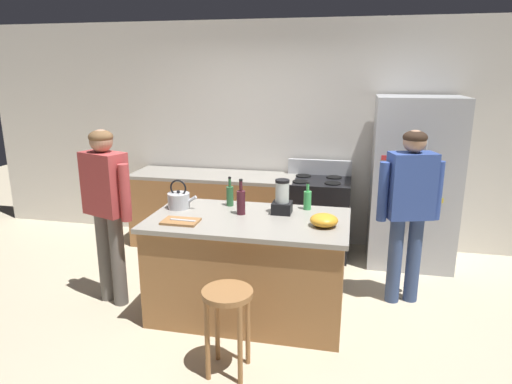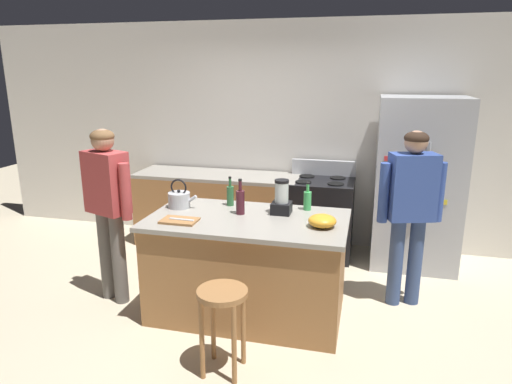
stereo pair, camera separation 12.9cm
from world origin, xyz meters
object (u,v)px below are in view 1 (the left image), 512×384
person_by_sink_right (409,201)px  tea_kettle (179,200)px  bottle_wine (241,201)px  cutting_board (181,221)px  bar_stool (228,309)px  bottle_olive_oil (230,195)px  mixing_bowl (324,220)px  bottle_soda (307,199)px  chef_knife (183,220)px  stove_range (316,216)px  refrigerator (413,182)px  kitchen_island (249,266)px  blender_appliance (282,199)px  person_by_island_left (106,201)px

person_by_sink_right → tea_kettle: bearing=-169.4°
bottle_wine → cutting_board: (-0.43, -0.33, -0.11)m
bar_stool → bottle_wine: bottle_wine is taller
bottle_olive_oil → cutting_board: bearing=-116.0°
bar_stool → tea_kettle: (-0.73, 0.98, 0.48)m
mixing_bowl → bottle_soda: bearing=112.6°
chef_knife → bar_stool: bearing=-45.1°
stove_range → person_by_sink_right: size_ratio=0.67×
bottle_olive_oil → stove_range: bearing=59.5°
refrigerator → cutting_board: 2.68m
bottle_olive_oil → chef_knife: size_ratio=1.25×
kitchen_island → bottle_wine: (-0.09, 0.09, 0.56)m
bar_stool → blender_appliance: blender_appliance is taller
refrigerator → tea_kettle: refrigerator is taller
person_by_sink_right → person_by_island_left: bearing=-167.5°
mixing_bowl → tea_kettle: 1.35m
blender_appliance → bottle_olive_oil: (-0.51, 0.13, -0.03)m
stove_range → chef_knife: 2.06m
bottle_olive_oil → tea_kettle: size_ratio=1.00×
blender_appliance → tea_kettle: 0.95m
bottle_soda → mixing_bowl: 0.47m
blender_appliance → cutting_board: bearing=-151.1°
mixing_bowl → chef_knife: mixing_bowl is taller
kitchen_island → mixing_bowl: size_ratio=7.48×
kitchen_island → person_by_island_left: 1.40m
cutting_board → bottle_wine: bearing=37.1°
kitchen_island → mixing_bowl: (0.64, -0.08, 0.50)m
kitchen_island → bottle_wine: size_ratio=5.39×
kitchen_island → bottle_olive_oil: bearing=128.5°
person_by_sink_right → blender_appliance: size_ratio=5.33×
refrigerator → mixing_bowl: bearing=-118.7°
refrigerator → blender_appliance: refrigerator is taller
bar_stool → bottle_soda: (0.42, 1.19, 0.49)m
stove_range → bottle_soda: size_ratio=4.22×
kitchen_island → person_by_sink_right: 1.55m
tea_kettle → chef_knife: (0.18, -0.38, -0.06)m
stove_range → tea_kettle: size_ratio=3.92×
blender_appliance → bottle_soda: blender_appliance is taller
kitchen_island → bar_stool: bearing=-87.1°
refrigerator → person_by_island_left: (-2.80, -1.56, 0.06)m
chef_knife → refrigerator: bearing=43.4°
person_by_sink_right → refrigerator: bearing=81.4°
stove_range → person_by_island_left: (-1.75, -1.59, 0.53)m
chef_knife → mixing_bowl: bearing=10.6°
bottle_olive_oil → chef_knife: (-0.25, -0.56, -0.08)m
person_by_island_left → blender_appliance: bearing=9.2°
person_by_island_left → bottle_soda: size_ratio=6.37×
bar_stool → blender_appliance: (0.22, 1.03, 0.53)m
mixing_bowl → person_by_sink_right: bearing=40.2°
refrigerator → tea_kettle: 2.58m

